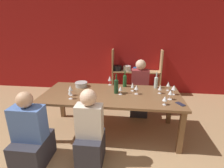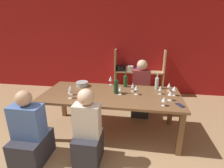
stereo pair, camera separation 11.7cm
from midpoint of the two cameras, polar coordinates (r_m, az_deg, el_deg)
The scene contains 22 objects.
wall_back_red at distance 5.17m, azimuth 3.51°, elevation 12.19°, with size 8.80×0.06×2.70m.
shelf_unit at distance 5.13m, azimuth 8.49°, elevation 1.56°, with size 1.39×0.30×1.29m.
dining_table at distance 3.13m, azimuth 0.79°, elevation -4.57°, with size 2.43×1.07×0.78m.
mixing_bowl at distance 3.51m, azimuth -8.81°, elevation 0.05°, with size 0.25×0.25×0.09m.
wine_bottle_green at distance 3.44m, azimuth 15.41°, elevation 0.55°, with size 0.07×0.07×0.31m.
wine_bottle_dark at distance 3.08m, azimuth 2.42°, elevation -0.55°, with size 0.08×0.08×0.35m.
wine_bottle_amber at distance 3.43m, azimuth 5.38°, elevation 1.19°, with size 0.07×0.07×0.32m.
wine_glass_red_a at distance 3.21m, azimuth 7.83°, elevation -0.56°, with size 0.06×0.06×0.16m.
wine_glass_white_a at distance 3.52m, azimuth 0.51°, elevation 1.76°, with size 0.07×0.07×0.19m.
wine_glass_red_b at distance 3.19m, azimuth 20.69°, elevation -1.42°, with size 0.08×0.08×0.18m.
wine_glass_red_c at distance 3.09m, azimuth -12.37°, elevation -1.21°, with size 0.08×0.08×0.18m.
wine_glass_red_d at distance 3.37m, azimuth 19.11°, elevation -0.36°, with size 0.07×0.07×0.16m.
wine_glass_red_e at distance 3.07m, azimuth 9.04°, elevation -1.29°, with size 0.07×0.07×0.17m.
wine_glass_empty_a at distance 2.96m, azimuth 19.59°, elevation -2.94°, with size 0.07×0.07×0.16m.
wine_glass_red_f at distance 2.75m, azimuth 17.79°, elevation -4.88°, with size 0.07×0.07×0.14m.
wine_glass_white_b at distance 3.18m, azimuth 16.55°, elevation -1.41°, with size 0.07×0.07×0.16m.
wine_glass_white_c at distance 3.04m, azimuth 3.78°, elevation -1.58°, with size 0.07×0.07×0.15m.
wine_glass_white_d at distance 2.95m, azimuth -12.58°, elevation -2.35°, with size 0.06×0.06×0.18m.
cell_phone at distance 2.88m, azimuth 22.46°, elevation -6.43°, with size 0.14×0.16×0.01m.
person_near_a at distance 2.88m, azimuth -24.04°, elevation -15.41°, with size 0.45×0.56×1.11m.
person_far_a at distance 3.94m, azimuth 10.12°, elevation -3.44°, with size 0.37×0.47×1.25m.
person_near_b at distance 2.61m, azimuth -6.57°, elevation -16.48°, with size 0.37×0.46×1.15m.
Camera 2 is at (0.55, -1.27, 1.94)m, focal length 28.00 mm.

